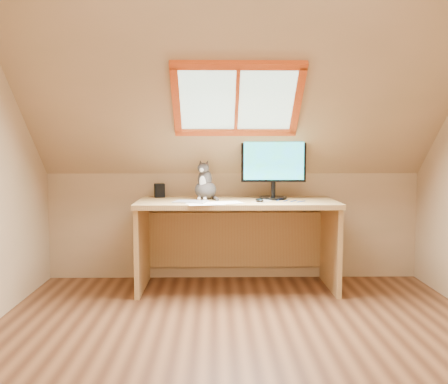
{
  "coord_description": "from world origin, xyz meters",
  "views": [
    {
      "loc": [
        -0.17,
        -2.95,
        1.26
      ],
      "look_at": [
        -0.1,
        1.0,
        0.89
      ],
      "focal_mm": 40.0,
      "sensor_mm": 36.0,
      "label": 1
    }
  ],
  "objects": [
    {
      "name": "ground",
      "position": [
        0.0,
        0.0,
        0.0
      ],
      "size": [
        3.5,
        3.5,
        0.0
      ],
      "primitive_type": "plane",
      "color": "brown",
      "rests_on": "ground"
    },
    {
      "name": "room_shell",
      "position": [
        0.0,
        -0.09,
        1.43
      ],
      "size": [
        3.52,
        3.52,
        2.41
      ],
      "color": "tan",
      "rests_on": "ground"
    },
    {
      "name": "desk",
      "position": [
        0.02,
        1.45,
        0.55
      ],
      "size": [
        1.72,
        0.75,
        0.79
      ],
      "color": "tan",
      "rests_on": "ground"
    },
    {
      "name": "monitor",
      "position": [
        0.34,
        1.45,
        1.09
      ],
      "size": [
        0.57,
        0.24,
        0.53
      ],
      "color": "black",
      "rests_on": "desk"
    },
    {
      "name": "cat",
      "position": [
        -0.26,
        1.46,
        0.91
      ],
      "size": [
        0.25,
        0.28,
        0.35
      ],
      "color": "#4B4542",
      "rests_on": "desk"
    },
    {
      "name": "desk_speaker",
      "position": [
        -0.69,
        1.63,
        0.85
      ],
      "size": [
        0.11,
        0.11,
        0.13
      ],
      "primitive_type": "cube",
      "rotation": [
        0.0,
        0.0,
        0.27
      ],
      "color": "black",
      "rests_on": "desk"
    },
    {
      "name": "graphics_tablet",
      "position": [
        -0.38,
        1.21,
        0.79
      ],
      "size": [
        0.31,
        0.26,
        0.01
      ],
      "primitive_type": "cube",
      "rotation": [
        0.0,
        0.0,
        -0.26
      ],
      "color": "#B2B2B7",
      "rests_on": "desk"
    },
    {
      "name": "mouse",
      "position": [
        0.2,
        1.2,
        0.8
      ],
      "size": [
        0.08,
        0.12,
        0.04
      ],
      "primitive_type": "ellipsoid",
      "rotation": [
        0.0,
        0.0,
        0.2
      ],
      "color": "black",
      "rests_on": "desk"
    },
    {
      "name": "papers",
      "position": [
        -0.18,
        1.12,
        0.79
      ],
      "size": [
        0.35,
        0.3,
        0.01
      ],
      "color": "white",
      "rests_on": "desk"
    },
    {
      "name": "cables",
      "position": [
        0.37,
        1.26,
        0.79
      ],
      "size": [
        0.51,
        0.26,
        0.01
      ],
      "color": "silver",
      "rests_on": "desk"
    }
  ]
}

